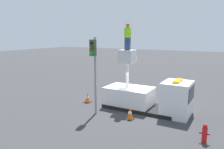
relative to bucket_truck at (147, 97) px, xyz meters
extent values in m
plane|color=#38383A|center=(-0.48, 0.00, -0.92)|extent=(120.00, 120.00, 0.00)
cube|color=black|center=(-0.48, 0.00, -0.80)|extent=(4.96, 2.16, 0.24)
cube|color=white|center=(-1.33, 0.00, -0.20)|extent=(3.26, 2.10, 1.45)
cube|color=white|center=(2.00, 0.00, 0.17)|extent=(1.71, 2.10, 2.18)
cube|color=black|center=(2.86, 0.00, 0.61)|extent=(0.03, 1.79, 0.87)
cube|color=orange|center=(2.00, 0.00, 1.33)|extent=(0.36, 1.26, 0.14)
cylinder|color=silver|center=(-1.50, 0.00, 1.43)|extent=(0.22, 0.22, 1.82)
cube|color=silver|center=(-1.50, 0.00, 2.70)|extent=(1.01, 1.01, 0.90)
cube|color=navy|center=(-1.50, 0.00, 3.57)|extent=(0.34, 0.26, 0.84)
cube|color=#8CEA1E|center=(-1.50, 0.00, 4.32)|extent=(0.40, 0.26, 0.66)
sphere|color=#9E704C|center=(-1.50, 0.00, 4.76)|extent=(0.23, 0.23, 0.23)
cylinder|color=orange|center=(-1.50, 0.00, 4.85)|extent=(0.26, 0.26, 0.09)
cylinder|color=gray|center=(-2.64, -2.30, 1.56)|extent=(0.14, 0.14, 4.96)
cube|color=#2D512D|center=(-2.64, -2.51, 3.38)|extent=(0.34, 0.28, 1.00)
sphere|color=#490707|center=(-2.64, -2.69, 3.69)|extent=(0.22, 0.22, 0.22)
sphere|color=#503C07|center=(-2.64, -2.69, 3.38)|extent=(0.22, 0.22, 0.22)
sphere|color=green|center=(-2.64, -2.69, 3.07)|extent=(0.22, 0.22, 0.22)
cylinder|color=red|center=(4.05, -2.99, -0.53)|extent=(0.24, 0.24, 0.79)
sphere|color=red|center=(4.05, -2.99, -0.08)|extent=(0.21, 0.21, 0.21)
cylinder|color=red|center=(3.87, -2.99, -0.45)|extent=(0.12, 0.10, 0.10)
cylinder|color=red|center=(4.23, -2.99, -0.45)|extent=(0.12, 0.10, 0.10)
cube|color=black|center=(-4.55, -0.59, -0.91)|extent=(0.50, 0.50, 0.03)
cone|color=orange|center=(-4.55, -0.59, -0.56)|extent=(0.41, 0.41, 0.72)
cylinder|color=white|center=(-4.55, -0.59, -0.52)|extent=(0.22, 0.22, 0.10)
cube|color=black|center=(-0.28, -2.09, -0.91)|extent=(0.47, 0.47, 0.03)
cone|color=orange|center=(-0.28, -2.09, -0.54)|extent=(0.39, 0.39, 0.77)
cylinder|color=white|center=(-0.28, -2.09, -0.50)|extent=(0.20, 0.20, 0.11)
camera|label=1|loc=(5.03, -13.60, 4.16)|focal=35.00mm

